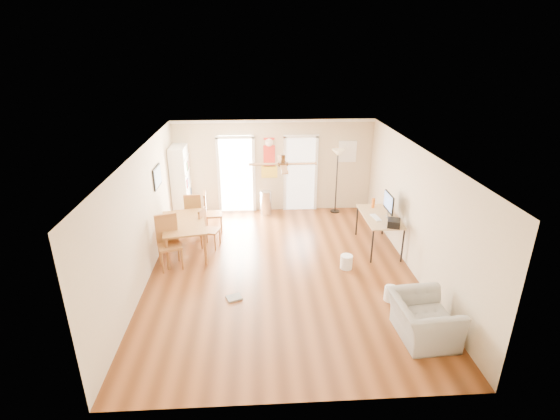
{
  "coord_description": "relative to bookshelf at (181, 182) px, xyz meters",
  "views": [
    {
      "loc": [
        -0.5,
        -7.68,
        4.5
      ],
      "look_at": [
        0.0,
        0.6,
        1.15
      ],
      "focal_mm": 26.62,
      "sensor_mm": 36.0,
      "label": 1
    }
  ],
  "objects": [
    {
      "name": "ceiling_fan",
      "position": [
        2.53,
        -3.43,
        1.43
      ],
      "size": [
        1.24,
        1.24,
        0.2
      ],
      "primitive_type": null,
      "color": "#593819",
      "rests_on": "ceiling"
    },
    {
      "name": "floor_cloth",
      "position": [
        1.56,
        -4.12,
        -0.98
      ],
      "size": [
        0.34,
        0.3,
        0.04
      ],
      "primitive_type": "cube",
      "rotation": [
        0.0,
        0.0,
        0.37
      ],
      "color": "gray",
      "rests_on": "floor"
    },
    {
      "name": "bookshelf",
      "position": [
        0.0,
        0.0,
        0.0
      ],
      "size": [
        0.56,
        0.96,
        2.0
      ],
      "primitive_type": null,
      "rotation": [
        0.0,
        0.0,
        0.18
      ],
      "color": "white",
      "rests_on": "floor"
    },
    {
      "name": "wall_back",
      "position": [
        2.53,
        0.37,
        0.3
      ],
      "size": [
        5.5,
        0.04,
        2.6
      ],
      "primitive_type": null,
      "color": "beige",
      "rests_on": "floor"
    },
    {
      "name": "ceiling",
      "position": [
        2.53,
        -3.13,
        1.6
      ],
      "size": [
        5.5,
        7.0,
        0.0
      ],
      "primitive_type": null,
      "color": "silver",
      "rests_on": "floor"
    },
    {
      "name": "dining_chair_right_b",
      "position": [
        0.93,
        -1.9,
        -0.53
      ],
      "size": [
        0.48,
        0.48,
        0.94
      ],
      "primitive_type": null,
      "rotation": [
        0.0,
        0.0,
        1.3
      ],
      "color": "#A76136",
      "rests_on": "floor"
    },
    {
      "name": "wall_front",
      "position": [
        2.53,
        -6.63,
        0.3
      ],
      "size": [
        5.5,
        0.04,
        2.6
      ],
      "primitive_type": null,
      "color": "beige",
      "rests_on": "floor"
    },
    {
      "name": "dining_chair_far",
      "position": [
        0.43,
        -0.92,
        -0.49
      ],
      "size": [
        0.44,
        0.44,
        1.02
      ],
      "primitive_type": null,
      "rotation": [
        0.0,
        0.0,
        3.2
      ],
      "color": "olive",
      "rests_on": "floor"
    },
    {
      "name": "wastebasket_a",
      "position": [
        3.92,
        -3.1,
        -0.85
      ],
      "size": [
        0.33,
        0.33,
        0.3
      ],
      "primitive_type": "cylinder",
      "rotation": [
        0.0,
        0.0,
        -0.33
      ],
      "color": "white",
      "rests_on": "floor"
    },
    {
      "name": "trash_can",
      "position": [
        2.29,
        0.03,
        -0.66
      ],
      "size": [
        0.32,
        0.32,
        0.68
      ],
      "primitive_type": "cylinder",
      "rotation": [
        0.0,
        0.0,
        0.0
      ],
      "color": "silver",
      "rests_on": "floor"
    },
    {
      "name": "bathroom_doorway",
      "position": [
        3.28,
        0.35,
        0.05
      ],
      "size": [
        0.8,
        0.1,
        2.1
      ],
      "primitive_type": null,
      "color": "white",
      "rests_on": "wall_back"
    },
    {
      "name": "dining_chair_near",
      "position": [
        0.17,
        -2.82,
        -0.43
      ],
      "size": [
        0.6,
        0.6,
        1.14
      ],
      "primitive_type": null,
      "rotation": [
        0.0,
        0.0,
        0.34
      ],
      "color": "#AC6B37",
      "rests_on": "floor"
    },
    {
      "name": "kitchen_doorway",
      "position": [
        1.48,
        0.35,
        0.05
      ],
      "size": [
        0.9,
        0.1,
        2.1
      ],
      "primitive_type": null,
      "color": "white",
      "rests_on": "wall_back"
    },
    {
      "name": "computer_desk",
      "position": [
        4.85,
        -2.18,
        -0.59
      ],
      "size": [
        0.75,
        1.51,
        0.81
      ],
      "primitive_type": null,
      "color": "tan",
      "rests_on": "floor"
    },
    {
      "name": "wastebasket_b",
      "position": [
        4.5,
        -4.33,
        -0.86
      ],
      "size": [
        0.28,
        0.28,
        0.28
      ],
      "primitive_type": "cylinder",
      "rotation": [
        0.0,
        0.0,
        -0.21
      ],
      "color": "white",
      "rests_on": "floor"
    },
    {
      "name": "armchair",
      "position": [
        4.68,
        -5.4,
        -0.65
      ],
      "size": [
        0.99,
        1.12,
        0.69
      ],
      "primitive_type": "imported",
      "rotation": [
        0.0,
        0.0,
        1.63
      ],
      "color": "#9B9B96",
      "rests_on": "floor"
    },
    {
      "name": "printer",
      "position": [
        4.98,
        -2.78,
        -0.11
      ],
      "size": [
        0.35,
        0.38,
        0.16
      ],
      "primitive_type": "cube",
      "rotation": [
        0.0,
        0.0,
        -0.34
      ],
      "color": "black",
      "rests_on": "computer_desk"
    },
    {
      "name": "dining_chair_right_a",
      "position": [
        0.93,
        -1.01,
        -0.48
      ],
      "size": [
        0.46,
        0.46,
        1.03
      ],
      "primitive_type": null,
      "rotation": [
        0.0,
        0.0,
        1.66
      ],
      "color": "olive",
      "rests_on": "floor"
    },
    {
      "name": "framed_poster",
      "position": [
        -0.19,
        -1.73,
        0.7
      ],
      "size": [
        0.04,
        0.66,
        0.48
      ],
      "primitive_type": "cube",
      "color": "black",
      "rests_on": "wall_left"
    },
    {
      "name": "wall_decal",
      "position": [
        2.41,
        0.35,
        0.55
      ],
      "size": [
        0.46,
        0.03,
        1.1
      ],
      "primitive_type": "cube",
      "color": "red",
      "rests_on": "wall_back"
    },
    {
      "name": "keyboard",
      "position": [
        4.73,
        -2.28,
        -0.18
      ],
      "size": [
        0.18,
        0.41,
        0.01
      ],
      "primitive_type": "cube",
      "rotation": [
        0.0,
        0.0,
        0.13
      ],
      "color": "silver",
      "rests_on": "computer_desk"
    },
    {
      "name": "wall_left",
      "position": [
        -0.22,
        -3.13,
        0.3
      ],
      "size": [
        0.04,
        7.0,
        2.6
      ],
      "primitive_type": null,
      "color": "beige",
      "rests_on": "floor"
    },
    {
      "name": "ac_grille",
      "position": [
        4.58,
        0.34,
        0.7
      ],
      "size": [
        0.5,
        0.04,
        0.6
      ],
      "primitive_type": "cube",
      "color": "white",
      "rests_on": "wall_back"
    },
    {
      "name": "floor",
      "position": [
        2.53,
        -3.13,
        -1.0
      ],
      "size": [
        7.0,
        7.0,
        0.0
      ],
      "primitive_type": "plane",
      "color": "brown",
      "rests_on": "ground"
    },
    {
      "name": "crown_molding",
      "position": [
        2.53,
        -3.13,
        1.56
      ],
      "size": [
        5.5,
        7.0,
        0.08
      ],
      "primitive_type": null,
      "color": "white",
      "rests_on": "wall_back"
    },
    {
      "name": "imac",
      "position": [
        5.0,
        -2.27,
        0.1
      ],
      "size": [
        0.22,
        0.62,
        0.57
      ],
      "primitive_type": null,
      "rotation": [
        0.0,
        0.0,
        -0.23
      ],
      "color": "black",
      "rests_on": "computer_desk"
    },
    {
      "name": "wall_right",
      "position": [
        5.28,
        -3.13,
        0.3
      ],
      "size": [
        0.04,
        7.0,
        2.6
      ],
      "primitive_type": null,
      "color": "beige",
      "rests_on": "floor"
    },
    {
      "name": "dining_table",
      "position": [
        0.38,
        -2.15,
        -0.62
      ],
      "size": [
        1.19,
        1.68,
        0.76
      ],
      "primitive_type": null,
      "rotation": [
        0.0,
        0.0,
        0.19
      ],
      "color": "olive",
      "rests_on": "floor"
    },
    {
      "name": "orange_bottle",
      "position": [
        4.83,
        -1.66,
        -0.07
      ],
      "size": [
        0.09,
        0.09,
        0.23
      ],
      "primitive_type": "cylinder",
      "rotation": [
        0.0,
        0.0,
        -0.18
      ],
      "color": "orange",
      "rests_on": "computer_desk"
    },
    {
      "name": "torchiere_lamp",
      "position": [
        4.27,
        0.09,
        -0.09
      ],
      "size": [
        0.43,
        0.43,
        1.82
      ],
      "primitive_type": null,
      "rotation": [
        0.0,
        0.0,
        -0.3
      ],
      "color": "black",
      "rests_on": "floor"
    }
  ]
}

